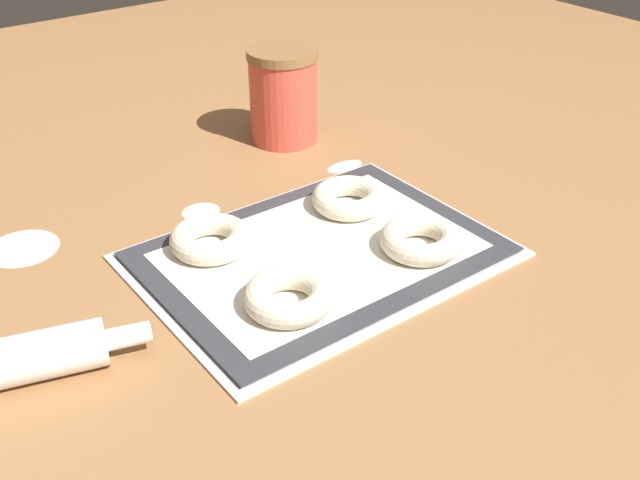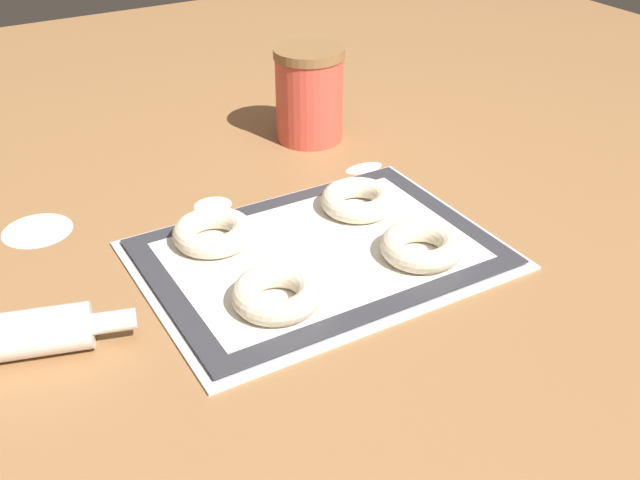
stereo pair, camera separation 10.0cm
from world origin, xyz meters
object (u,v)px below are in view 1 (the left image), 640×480
Objects in this scene: baking_tray at (320,254)px; bagel_front_left at (289,296)px; bagel_back_left at (211,239)px; bagel_back_right at (349,198)px; bagel_front_right at (421,240)px; flour_canister at (283,95)px.

bagel_front_left is (-0.11, -0.08, 0.02)m from baking_tray.
bagel_back_left is 1.00× the size of bagel_back_right.
bagel_front_left is at bearing 179.66° from bagel_front_right.
bagel_front_left is at bearing -145.10° from bagel_back_right.
flour_canister is (0.30, 0.26, 0.06)m from bagel_back_left.
bagel_front_left and bagel_back_left have the same top height.
flour_canister is (0.07, 0.44, 0.06)m from bagel_front_right.
bagel_front_right reaches higher than baking_tray.
baking_tray is 4.29× the size of bagel_back_left.
flour_canister is at bearing 56.03° from bagel_front_left.
bagel_front_right is at bearing -37.36° from bagel_back_left.
bagel_back_right is (0.22, -0.02, 0.00)m from bagel_back_left.
bagel_front_left and bagel_back_right have the same top height.
flour_canister reaches higher than bagel_front_left.
bagel_front_left is 1.00× the size of bagel_back_right.
bagel_front_left is 0.67× the size of flour_canister.
baking_tray is at bearing 36.72° from bagel_front_left.
bagel_back_left and bagel_back_right have the same top height.
flour_canister is (0.08, 0.28, 0.06)m from bagel_back_right.
bagel_back_left reaches higher than baking_tray.
bagel_back_right is at bearing 91.58° from bagel_front_right.
bagel_back_left is at bearing 174.07° from bagel_back_right.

